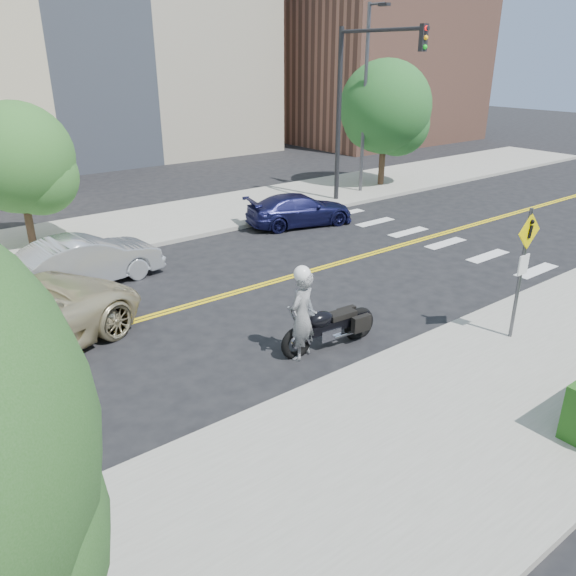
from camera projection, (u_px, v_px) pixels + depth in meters
The scene contains 14 objects.
ground_plane at pixel (211, 300), 15.12m from camera, with size 120.00×120.00×0.00m, color black.
sidewalk_near at pixel (433, 435), 9.62m from camera, with size 60.00×5.00×0.15m, color #9E9B91.
sidewalk_far at pixel (106, 232), 20.57m from camera, with size 60.00×5.00×0.15m, color #9E9B91.
building_right at pixel (371, 56), 42.09m from camera, with size 14.00×12.00×12.00m, color #8C5947.
lamp_post at pixel (365, 102), 25.04m from camera, with size 0.16×0.16×8.00m, color #4C4C51.
traffic_light at pixel (355, 93), 22.67m from camera, with size 0.28×4.50×7.00m.
pedestrian_sign at pixel (523, 262), 12.13m from camera, with size 0.78×0.08×3.00m.
motorcyclist at pixel (302, 313), 11.85m from camera, with size 0.86×0.72×2.13m.
motorcycle at pixel (330, 317), 12.43m from camera, with size 2.41×0.73×1.47m, color black, non-canonical shape.
suv at pixel (6, 322), 11.91m from camera, with size 2.85×6.19×1.72m, color beige.
parked_car_silver at pixel (85, 261), 15.87m from camera, with size 1.50×4.30×1.42m, color #B2B5BA.
parked_car_blue at pixel (300, 210), 21.51m from camera, with size 1.69×4.16×1.21m, color #171846.
tree_far_a at pixel (17, 158), 17.88m from camera, with size 3.54×3.54×4.83m.
tree_far_b at pixel (385, 107), 26.47m from camera, with size 4.33×4.33×5.99m.
Camera 1 is at (-6.81, -12.23, 6.11)m, focal length 35.00 mm.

